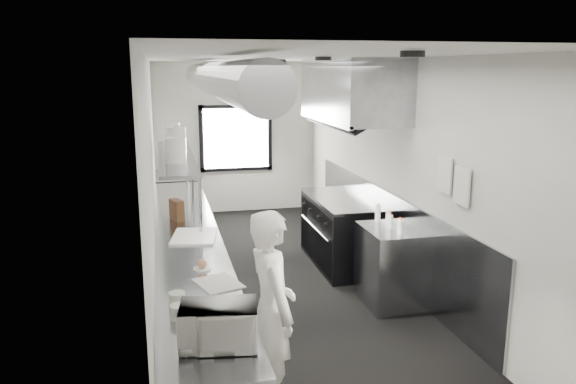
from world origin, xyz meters
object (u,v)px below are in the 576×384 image
line_cook (272,310)px  plate_stack_d (172,135)px  bottle_station (392,266)px  prep_counter (189,276)px  far_work_table (177,200)px  exhaust_hood (352,91)px  knife_block (177,210)px  squeeze_bottle_b (400,226)px  deli_tub_b (177,298)px  cutting_board (194,236)px  pass_shelf (176,158)px  deli_tub_a (180,312)px  small_plate (202,269)px  microwave (218,325)px  plate_stack_c (177,140)px  range (344,231)px  squeeze_bottle_c (390,222)px  squeeze_bottle_a (401,228)px  squeeze_bottle_e (378,213)px  plate_stack_a (175,150)px  squeeze_bottle_d (388,219)px  plate_stack_b (174,148)px

line_cook → plate_stack_d: (-0.62, 4.13, 0.93)m
bottle_station → prep_counter: bearing=175.0°
far_work_table → plate_stack_d: size_ratio=3.38×
exhaust_hood → prep_counter: (-2.25, -1.20, -1.94)m
knife_block → squeeze_bottle_b: 2.62m
deli_tub_b → cutting_board: (0.24, 1.74, -0.04)m
pass_shelf → deli_tub_a: (-0.13, -3.53, -0.59)m
exhaust_hood → small_plate: size_ratio=13.57×
far_work_table → small_plate: size_ratio=7.40×
microwave → deli_tub_a: bearing=124.5°
plate_stack_c → plate_stack_d: 0.62m
line_cook → cutting_board: size_ratio=2.69×
prep_counter → microwave: 2.57m
plate_stack_d → exhaust_hood: bearing=-24.7°
range → line_cook: bearing=-118.1°
small_plate → squeeze_bottle_c: squeeze_bottle_c is taller
bottle_station → line_cook: line_cook is taller
plate_stack_d → deli_tub_b: bearing=-91.5°
plate_stack_c → plate_stack_d: same height
microwave → squeeze_bottle_c: (2.19, 2.31, -0.06)m
range → plate_stack_c: (-2.21, 0.44, 1.28)m
squeeze_bottle_a → squeeze_bottle_e: (-0.04, 0.57, 0.02)m
prep_counter → squeeze_bottle_a: bearing=-11.2°
microwave → plate_stack_c: plate_stack_c is taller
plate_stack_a → plate_stack_c: (0.04, 0.76, 0.03)m
knife_block → pass_shelf: bearing=64.9°
bottle_station → knife_block: (-2.39, 0.92, 0.57)m
far_work_table → small_plate: small_plate is taller
deli_tub_a → far_work_table: bearing=88.3°
line_cook → exhaust_hood: bearing=-37.2°
squeeze_bottle_c → plate_stack_c: bearing=141.0°
squeeze_bottle_c → range: bearing=92.8°
bottle_station → squeeze_bottle_e: 0.64m
exhaust_hood → prep_counter: bearing=-151.9°
cutting_board → squeeze_bottle_e: 2.17m
plate_stack_d → squeeze_bottle_d: plate_stack_d is taller
bottle_station → pass_shelf: bearing=144.0°
plate_stack_b → line_cook: bearing=-78.3°
cutting_board → plate_stack_c: 1.88m
exhaust_hood → plate_stack_d: exhaust_hood is taller
squeeze_bottle_d → microwave: bearing=-132.3°
plate_stack_c → prep_counter: bearing=-89.1°
exhaust_hood → small_plate: exhaust_hood is taller
exhaust_hood → squeeze_bottle_a: bearing=-89.1°
cutting_board → plate_stack_d: bearing=93.4°
knife_block → plate_stack_d: bearing=67.5°
line_cook → cutting_board: 1.90m
squeeze_bottle_d → squeeze_bottle_e: 0.20m
squeeze_bottle_b → prep_counter: bearing=170.1°
microwave → squeeze_bottle_e: microwave is taller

